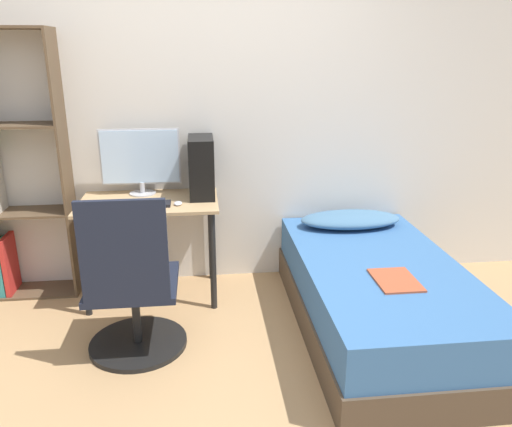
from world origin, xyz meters
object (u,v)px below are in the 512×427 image
(bookshelf, at_px, (1,183))
(office_chair, at_px, (133,297))
(keyboard, at_px, (143,204))
(pc_tower, at_px, (202,167))
(monitor, at_px, (141,159))
(bed, at_px, (378,296))

(bookshelf, xyz_separation_m, office_chair, (0.98, -0.89, -0.49))
(keyboard, height_order, pc_tower, pc_tower)
(monitor, xyz_separation_m, keyboard, (0.03, -0.30, -0.25))
(keyboard, xyz_separation_m, pc_tower, (0.40, 0.21, 0.20))
(office_chair, height_order, bed, office_chair)
(bed, xyz_separation_m, pc_tower, (-1.11, 0.73, 0.72))
(office_chair, distance_m, monitor, 1.12)
(monitor, height_order, pc_tower, monitor)
(bed, relative_size, monitor, 3.27)
(keyboard, bearing_deg, bed, -19.16)
(monitor, bearing_deg, keyboard, -83.84)
(bookshelf, distance_m, bed, 2.71)
(monitor, bearing_deg, office_chair, -89.39)
(bed, relative_size, keyboard, 5.03)
(bookshelf, distance_m, office_chair, 1.42)
(bookshelf, bearing_deg, pc_tower, -2.50)
(pc_tower, bearing_deg, monitor, 167.93)
(office_chair, distance_m, pc_tower, 1.10)
(bookshelf, relative_size, keyboard, 5.09)
(bookshelf, distance_m, pc_tower, 1.41)
(bed, xyz_separation_m, monitor, (-1.54, 0.83, 0.76))
(pc_tower, bearing_deg, bookshelf, 177.50)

